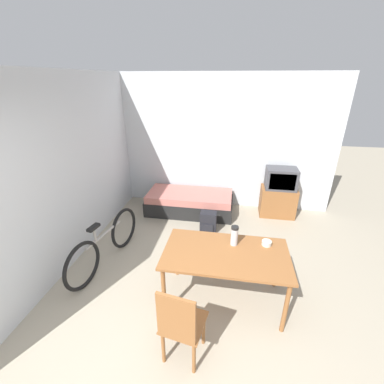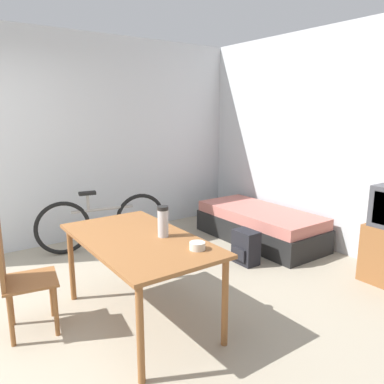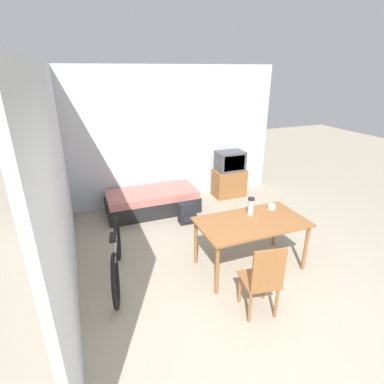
{
  "view_description": "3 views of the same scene",
  "coord_description": "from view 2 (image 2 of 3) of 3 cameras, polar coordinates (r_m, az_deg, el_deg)",
  "views": [
    {
      "loc": [
        0.41,
        -1.29,
        2.59
      ],
      "look_at": [
        -0.15,
        2.0,
        1.1
      ],
      "focal_mm": 24.0,
      "sensor_mm": 36.0,
      "label": 1
    },
    {
      "loc": [
        2.96,
        -0.11,
        1.72
      ],
      "look_at": [
        -0.09,
        2.05,
        0.9
      ],
      "focal_mm": 35.0,
      "sensor_mm": 36.0,
      "label": 2
    },
    {
      "loc": [
        -1.66,
        -1.84,
        2.62
      ],
      "look_at": [
        -0.16,
        1.98,
        0.92
      ],
      "focal_mm": 28.0,
      "sensor_mm": 36.0,
      "label": 3
    }
  ],
  "objects": [
    {
      "name": "wall_back",
      "position": [
        5.02,
        18.45,
        7.47
      ],
      "size": [
        4.8,
        0.06,
        2.7
      ],
      "color": "silver",
      "rests_on": "ground_plane"
    },
    {
      "name": "wall_left",
      "position": [
        5.32,
        -12.64,
        8.04
      ],
      "size": [
        0.06,
        4.89,
        2.7
      ],
      "color": "silver",
      "rests_on": "ground_plane"
    },
    {
      "name": "daybed",
      "position": [
        5.12,
        10.24,
        -4.98
      ],
      "size": [
        1.76,
        0.8,
        0.43
      ],
      "color": "black",
      "rests_on": "ground_plane"
    },
    {
      "name": "dining_table",
      "position": [
        3.07,
        -8.14,
        -8.22
      ],
      "size": [
        1.47,
        0.81,
        0.72
      ],
      "color": "brown",
      "rests_on": "ground_plane"
    },
    {
      "name": "wooden_chair",
      "position": [
        3.21,
        -25.23,
        -11.01
      ],
      "size": [
        0.45,
        0.45,
        0.93
      ],
      "color": "brown",
      "rests_on": "ground_plane"
    },
    {
      "name": "bicycle",
      "position": [
        4.87,
        -13.39,
        -4.49
      ],
      "size": [
        0.33,
        1.63,
        0.75
      ],
      "color": "black",
      "rests_on": "ground_plane"
    },
    {
      "name": "thermos_flask",
      "position": [
        3.02,
        -4.45,
        -4.27
      ],
      "size": [
        0.09,
        0.09,
        0.25
      ],
      "color": "#B7B7BC",
      "rests_on": "dining_table"
    },
    {
      "name": "mate_bowl",
      "position": [
        2.77,
        0.81,
        -8.21
      ],
      "size": [
        0.12,
        0.12,
        0.06
      ],
      "color": "beige",
      "rests_on": "dining_table"
    },
    {
      "name": "backpack",
      "position": [
        4.36,
        8.18,
        -8.34
      ],
      "size": [
        0.29,
        0.22,
        0.39
      ],
      "color": "black",
      "rests_on": "ground_plane"
    }
  ]
}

